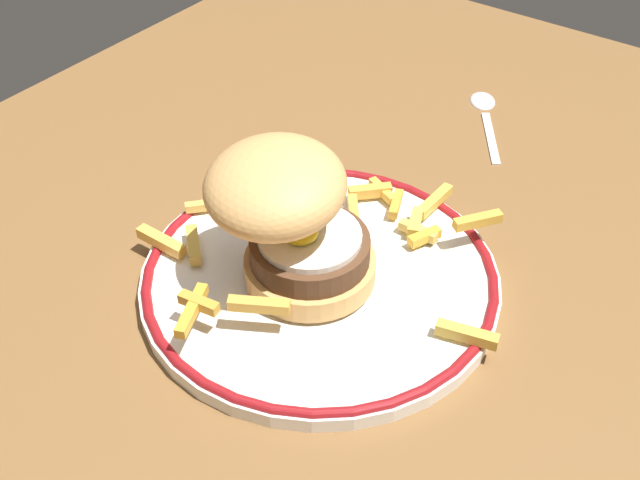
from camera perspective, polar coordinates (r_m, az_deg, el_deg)
name	(u,v)px	position (r cm, az deg, el deg)	size (l,w,h in cm)	color
ground_plane	(302,354)	(59.48, -1.30, -8.20)	(117.88, 90.34, 4.00)	brown
dinner_plate	(320,277)	(61.12, 0.00, -2.68)	(27.70, 27.70, 1.60)	white
burger	(290,217)	(56.63, -2.16, 1.68)	(12.65, 13.28, 11.23)	tan
fries_pile	(329,239)	(62.01, 0.62, 0.08)	(27.08, 28.81, 2.57)	gold
spoon	(485,106)	(84.03, 11.79, 9.45)	(12.04, 8.74, 0.90)	silver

